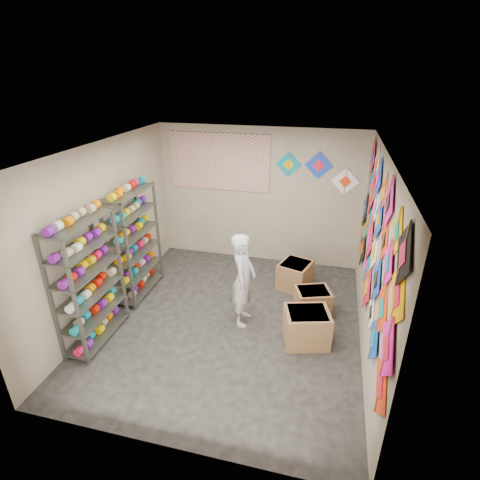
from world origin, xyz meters
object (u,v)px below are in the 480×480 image
(shelf_rack_front, at_px, (89,283))
(shopkeeper, at_px, (243,280))
(carton_a, at_px, (306,327))
(carton_b, at_px, (312,302))
(shelf_rack_back, at_px, (135,244))
(carton_c, at_px, (295,275))

(shelf_rack_front, relative_size, shopkeeper, 1.26)
(carton_a, distance_m, carton_b, 0.73)
(shelf_rack_front, distance_m, shopkeeper, 2.20)
(shelf_rack_back, bearing_deg, carton_b, 1.57)
(shopkeeper, bearing_deg, shelf_rack_back, 77.52)
(shopkeeper, distance_m, carton_c, 1.48)
(carton_c, bearing_deg, shopkeeper, -101.69)
(carton_c, bearing_deg, shelf_rack_back, -145.23)
(shelf_rack_back, height_order, shopkeeper, shelf_rack_back)
(shopkeeper, relative_size, carton_a, 2.41)
(shelf_rack_front, height_order, carton_a, shelf_rack_front)
(shopkeeper, height_order, carton_c, shopkeeper)
(shelf_rack_front, relative_size, carton_b, 3.56)
(shopkeeper, height_order, carton_b, shopkeeper)
(carton_b, bearing_deg, shelf_rack_front, -175.17)
(shelf_rack_back, relative_size, carton_a, 3.04)
(shelf_rack_front, relative_size, carton_c, 3.39)
(carton_a, height_order, carton_c, carton_a)
(carton_a, relative_size, carton_c, 1.11)
(shelf_rack_back, distance_m, carton_c, 2.88)
(carton_b, height_order, carton_c, carton_c)
(carton_a, bearing_deg, shelf_rack_front, 176.68)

